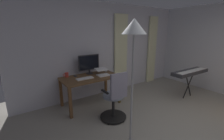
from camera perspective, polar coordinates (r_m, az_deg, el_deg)
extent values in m
cube|color=silver|center=(4.50, -1.20, 7.77)|extent=(5.30, 0.10, 2.57)
cube|color=beige|center=(5.59, 14.73, 7.16)|extent=(0.36, 0.06, 2.28)
cube|color=beige|center=(4.64, 3.28, 6.16)|extent=(0.45, 0.06, 2.28)
cube|color=brown|center=(3.74, -8.13, -2.75)|extent=(1.37, 0.74, 0.04)
cube|color=brown|center=(3.92, 2.79, -7.49)|extent=(0.06, 0.06, 0.70)
cube|color=brown|center=(3.37, -15.38, -11.93)|extent=(0.06, 0.06, 0.70)
cube|color=brown|center=(4.43, -2.39, -4.84)|extent=(0.06, 0.06, 0.70)
cube|color=brown|center=(3.95, -18.61, -8.14)|extent=(0.06, 0.06, 0.70)
cylinder|color=black|center=(3.41, 0.46, -16.97)|extent=(0.56, 0.56, 0.02)
sphere|color=black|center=(3.54, 4.09, -15.94)|extent=(0.05, 0.05, 0.05)
sphere|color=black|center=(3.63, -0.65, -15.10)|extent=(0.05, 0.05, 0.05)
sphere|color=black|center=(3.43, -4.03, -17.02)|extent=(0.05, 0.05, 0.05)
sphere|color=black|center=(3.21, -1.26, -19.44)|extent=(0.05, 0.05, 0.05)
sphere|color=black|center=(3.28, 4.17, -18.63)|extent=(0.05, 0.05, 0.05)
cylinder|color=black|center=(3.29, 0.47, -13.61)|extent=(0.06, 0.06, 0.45)
cylinder|color=gray|center=(3.18, 0.48, -9.62)|extent=(0.45, 0.45, 0.05)
cube|color=gray|center=(2.92, 2.66, -5.99)|extent=(0.38, 0.06, 0.51)
cube|color=black|center=(3.03, -2.71, -8.13)|extent=(0.05, 0.24, 0.03)
cube|color=black|center=(3.23, 3.47, -6.64)|extent=(0.05, 0.24, 0.03)
cylinder|color=#232328|center=(3.99, -8.46, -1.26)|extent=(0.18, 0.18, 0.01)
cylinder|color=#232328|center=(3.98, -8.49, -0.57)|extent=(0.04, 0.04, 0.09)
cube|color=#232328|center=(3.93, -8.65, 2.84)|extent=(0.57, 0.03, 0.39)
cube|color=black|center=(3.91, -8.54, 2.79)|extent=(0.52, 0.01, 0.35)
cube|color=white|center=(3.58, -10.16, -3.12)|extent=(0.40, 0.15, 0.02)
cube|color=white|center=(3.79, -3.23, -1.91)|extent=(0.32, 0.25, 0.02)
cube|color=white|center=(3.86, -4.06, 0.30)|extent=(0.31, 0.25, 0.04)
ellipsoid|color=silver|center=(4.15, -2.38, -0.34)|extent=(0.06, 0.10, 0.04)
cube|color=#333338|center=(3.84, -13.63, -2.19)|extent=(0.07, 0.15, 0.01)
cylinder|color=#CC3D33|center=(3.81, -16.64, -1.74)|extent=(0.08, 0.08, 0.11)
torus|color=#CC3D33|center=(3.79, -17.42, -1.78)|extent=(0.07, 0.01, 0.07)
cylinder|color=black|center=(4.73, 26.75, -5.23)|extent=(0.39, 0.04, 0.69)
cylinder|color=black|center=(4.73, 26.75, -5.23)|extent=(0.39, 0.04, 0.69)
cube|color=#333338|center=(4.62, 27.30, -0.70)|extent=(1.25, 0.35, 0.09)
cube|color=white|center=(4.59, 27.97, -0.26)|extent=(1.15, 0.21, 0.01)
cylinder|color=#A5A5A8|center=(2.15, 7.37, -11.27)|extent=(0.03, 0.03, 1.78)
cone|color=#B7BCC1|center=(1.94, 8.35, 15.96)|extent=(0.31, 0.31, 0.19)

